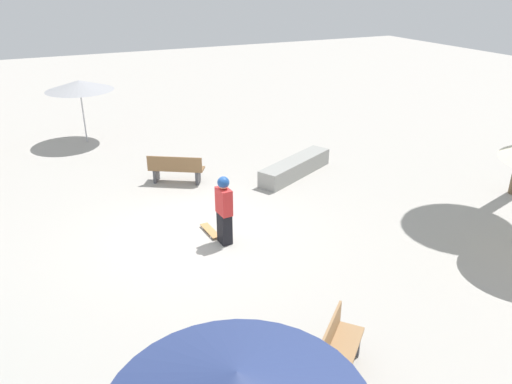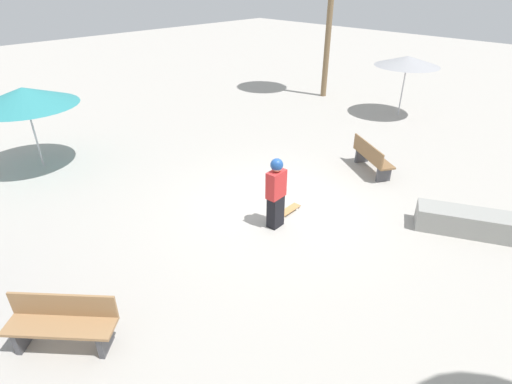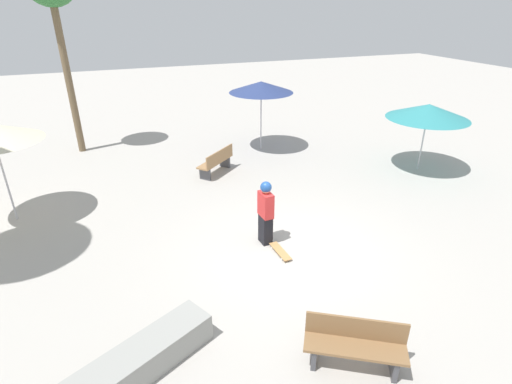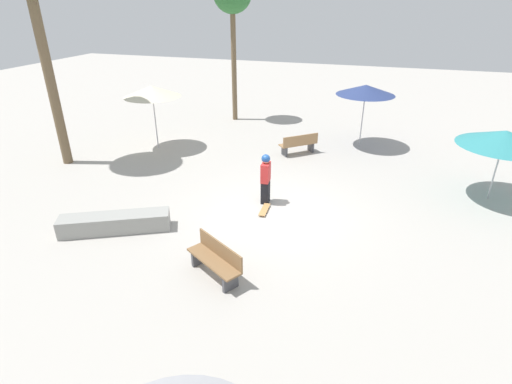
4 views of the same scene
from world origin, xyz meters
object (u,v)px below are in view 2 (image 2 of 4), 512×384
Objects in this scene: bench_near at (62,323)px; shade_umbrella_teal at (24,96)px; concrete_ledge at (491,226)px; skater_main at (276,191)px; skateboard at (287,211)px; shade_umbrella_grey at (408,61)px; bench_far at (371,157)px.

shade_umbrella_teal reaches higher than bench_near.
concrete_ledge is 1.08× the size of shade_umbrella_teal.
skater_main is 1.09× the size of bench_near.
skater_main is 4.59m from bench_near.
skater_main is at bearing -50.04° from concrete_ledge.
skater_main is at bearing -132.71° from bench_near.
skater_main is 1.01m from skateboard.
skateboard is 0.30× the size of shade_umbrella_teal.
concrete_ledge is (-2.91, 3.48, -0.62)m from skater_main.
skateboard is at bearing -57.16° from concrete_ledge.
bench_near is (7.48, -3.56, 0.17)m from concrete_ledge.
shade_umbrella_teal reaches higher than skater_main.
skater_main is 7.31m from shade_umbrella_teal.
shade_umbrella_grey is (-6.11, -5.24, 1.79)m from concrete_ledge.
shade_umbrella_teal is 12.52m from shade_umbrella_grey.
skateboard is 5.16m from bench_near.
bench_far is 9.46m from shade_umbrella_teal.
shade_umbrella_grey is at bearing 7.59° from skateboard.
bench_near is at bearing -25.41° from concrete_ledge.
bench_far is at bearing -6.66° from skateboard.
shade_umbrella_teal is at bearing -59.24° from bench_near.
bench_far is at bearing -4.84° from skater_main.
bench_near is 0.93× the size of bench_far.
skateboard is 3.33m from bench_far.
skater_main is 2.00× the size of skateboard.
bench_far reaches higher than concrete_ledge.
skater_main is 0.69× the size of shade_umbrella_grey.
bench_far is at bearing 19.44° from shade_umbrella_grey.
skateboard is 0.28× the size of concrete_ledge.
bench_far is (-0.96, -3.43, 0.17)m from concrete_ledge.
skater_main is at bearing 109.86° from shade_umbrella_teal.
bench_far reaches higher than skateboard.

